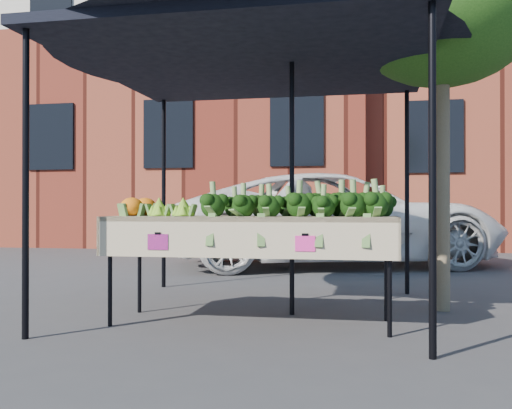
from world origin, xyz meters
The scene contains 9 objects.
ground centered at (0.00, 0.00, 0.00)m, with size 90.00×90.00×0.00m, color #363639.
table centered at (0.16, -0.08, 0.45)m, with size 2.41×0.84×0.90m.
canopy centered at (0.09, 0.47, 1.37)m, with size 3.16×3.16×2.74m, color black, non-canonical shape.
broccoli_heap centered at (0.55, -0.05, 1.03)m, with size 1.60×0.57×0.26m, color black.
romanesco_cluster centered at (-0.50, -0.09, 1.00)m, with size 0.43×0.47×0.20m, color #84BE38.
cauliflower_pair centered at (-0.87, -0.01, 0.99)m, with size 0.23×0.43×0.18m, color orange.
vehicle centered at (0.54, 5.04, 2.78)m, with size 2.57×1.55×5.57m, color white.
street_tree centered at (1.81, 0.88, 1.87)m, with size 1.90×1.90×3.74m, color #1E4C14, non-canonical shape.
building_left centered at (-5.00, 12.00, 4.50)m, with size 12.00×8.00×9.00m, color maroon.
Camera 1 is at (1.17, -4.87, 0.97)m, focal length 40.95 mm.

